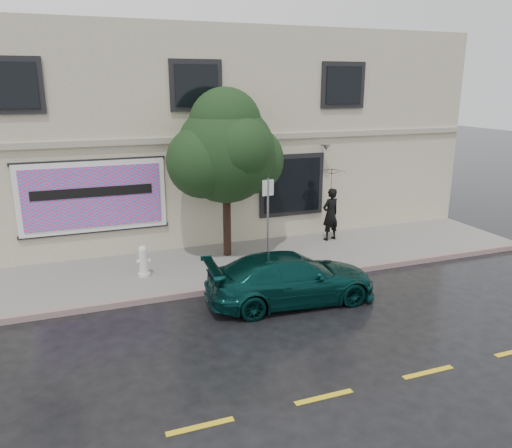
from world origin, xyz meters
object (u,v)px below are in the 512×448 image
object	(u,v)px
car	(291,278)
pedestrian	(330,214)
street_tree	(226,154)
fire_hydrant	(144,261)

from	to	relation	value
car	pedestrian	xyz separation A→B (m)	(3.16, 3.80, 0.42)
pedestrian	street_tree	xyz separation A→B (m)	(-3.71, -0.28, 2.24)
car	fire_hydrant	bearing A→B (deg)	53.58
car	pedestrian	bearing A→B (deg)	-36.60
car	fire_hydrant	distance (m)	4.17
pedestrian	fire_hydrant	distance (m)	6.50
street_tree	fire_hydrant	size ratio (longest dim) A/B	5.30
pedestrian	fire_hydrant	size ratio (longest dim) A/B	2.04
car	fire_hydrant	world-z (taller)	car
pedestrian	street_tree	size ratio (longest dim) A/B	0.39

